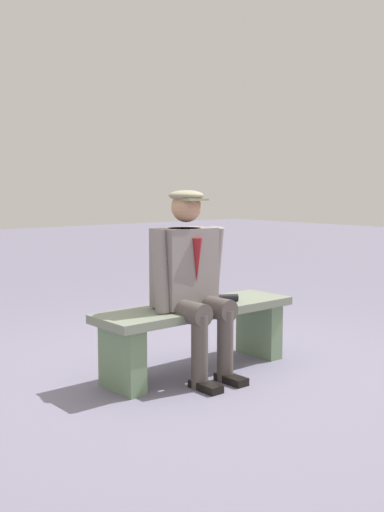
# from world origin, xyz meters

# --- Properties ---
(ground_plane) EXTENTS (30.00, 30.00, 0.00)m
(ground_plane) POSITION_xyz_m (0.00, 0.00, 0.00)
(ground_plane) COLOR slate
(bench) EXTENTS (1.52, 0.44, 0.47)m
(bench) POSITION_xyz_m (0.00, 0.00, 0.33)
(bench) COLOR gray
(bench) RESTS_ON ground
(seated_man) EXTENTS (0.58, 0.59, 1.28)m
(seated_man) POSITION_xyz_m (0.11, 0.07, 0.70)
(seated_man) COLOR gray
(seated_man) RESTS_ON ground
(rolled_magazine) EXTENTS (0.26, 0.18, 0.05)m
(rolled_magazine) POSITION_xyz_m (-0.21, 0.01, 0.50)
(rolled_magazine) COLOR black
(rolled_magazine) RESTS_ON bench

